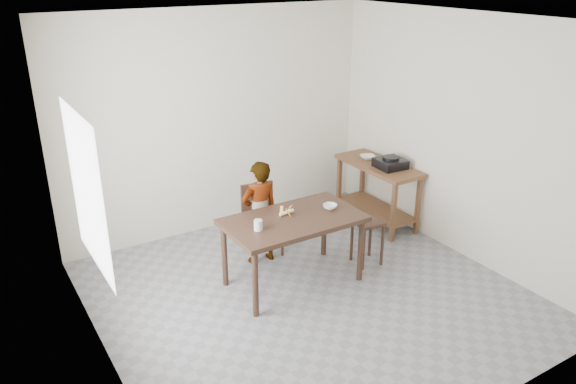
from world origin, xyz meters
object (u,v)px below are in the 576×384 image
dining_chair (263,221)px  stool (367,241)px  prep_counter (377,193)px  child (260,213)px  dining_table (293,251)px

dining_chair → stool: 1.20m
prep_counter → dining_chair: dining_chair is taller
prep_counter → stool: (-0.79, -0.78, -0.14)m
prep_counter → stool: bearing=-135.5°
prep_counter → child: (-1.78, -0.11, 0.20)m
dining_table → stool: dining_table is taller
dining_chair → dining_table: bearing=-87.7°
dining_table → child: 0.63m
stool → dining_chair: bearing=136.2°
dining_table → prep_counter: (1.72, 0.70, 0.03)m
prep_counter → dining_chair: (-1.65, 0.05, 0.00)m
child → dining_chair: bearing=-128.4°
prep_counter → stool: size_ratio=2.29×
dining_chair → child: bearing=-122.1°
dining_table → dining_chair: (0.07, 0.75, 0.03)m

